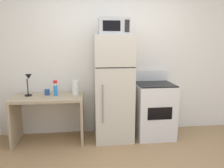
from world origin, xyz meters
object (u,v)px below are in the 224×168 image
object	(u,v)px
desk	(49,110)
paper_towel_roll	(76,88)
desk_lamp	(28,81)
microwave	(114,27)
coffee_mug	(47,92)
spray_bottle	(56,90)
oven_range	(154,110)
refrigerator	(113,88)

from	to	relation	value
desk	paper_towel_roll	xyz separation A→B (m)	(0.43, 0.06, 0.35)
desk_lamp	microwave	size ratio (longest dim) A/B	0.77
coffee_mug	microwave	size ratio (longest dim) A/B	0.21
microwave	spray_bottle	bearing A→B (deg)	176.28
microwave	oven_range	world-z (taller)	microwave
microwave	coffee_mug	bearing A→B (deg)	173.52
paper_towel_roll	spray_bottle	bearing A→B (deg)	-176.36
refrigerator	spray_bottle	bearing A→B (deg)	177.58
desk_lamp	paper_towel_roll	size ratio (longest dim) A/B	1.47
spray_bottle	oven_range	world-z (taller)	oven_range
coffee_mug	oven_range	world-z (taller)	oven_range
oven_range	spray_bottle	bearing A→B (deg)	178.74
desk_lamp	coffee_mug	size ratio (longest dim) A/B	3.72
desk	desk_lamp	bearing A→B (deg)	169.14
desk_lamp	microwave	world-z (taller)	microwave
spray_bottle	coffee_mug	distance (m)	0.16
spray_bottle	microwave	world-z (taller)	microwave
coffee_mug	microwave	xyz separation A→B (m)	(1.07, -0.12, 1.04)
desk_lamp	paper_towel_roll	xyz separation A→B (m)	(0.73, -0.00, -0.12)
spray_bottle	refrigerator	world-z (taller)	refrigerator
desk	spray_bottle	size ratio (longest dim) A/B	4.40
paper_towel_roll	desk_lamp	bearing A→B (deg)	179.90
spray_bottle	paper_towel_roll	bearing A→B (deg)	3.64
desk	paper_towel_roll	world-z (taller)	paper_towel_roll
refrigerator	microwave	xyz separation A→B (m)	(0.00, -0.02, 0.98)
desk_lamp	microwave	xyz separation A→B (m)	(1.35, -0.08, 0.84)
desk	oven_range	world-z (taller)	oven_range
coffee_mug	desk	bearing A→B (deg)	-74.48
desk	coffee_mug	bearing A→B (deg)	105.52
desk_lamp	paper_towel_roll	bearing A→B (deg)	-0.10
oven_range	microwave	bearing A→B (deg)	-178.00
coffee_mug	refrigerator	size ratio (longest dim) A/B	0.06
spray_bottle	oven_range	distance (m)	1.67
paper_towel_roll	microwave	distance (m)	1.14
desk_lamp	refrigerator	size ratio (longest dim) A/B	0.21
paper_towel_roll	refrigerator	size ratio (longest dim) A/B	0.14
desk	spray_bottle	bearing A→B (deg)	17.00
coffee_mug	oven_range	bearing A→B (deg)	-3.14
desk	spray_bottle	distance (m)	0.35
paper_towel_roll	oven_range	distance (m)	1.37
paper_towel_roll	microwave	size ratio (longest dim) A/B	0.52
desk_lamp	spray_bottle	xyz separation A→B (m)	(0.42, -0.02, -0.14)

